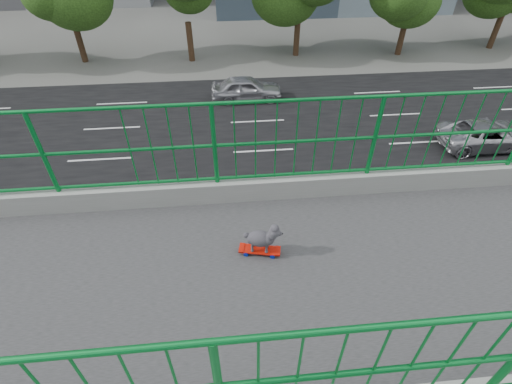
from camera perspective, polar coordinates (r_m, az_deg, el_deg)
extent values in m
cube|color=black|center=(18.62, 1.16, 6.36)|extent=(18.00, 90.00, 0.02)
cube|color=#2D2D2F|center=(4.67, 20.88, -13.04)|extent=(3.00, 24.00, 0.50)
cube|color=gray|center=(5.28, 16.37, 1.59)|extent=(0.20, 24.00, 0.30)
cylinder|color=#0D772E|center=(4.65, 19.24, 13.77)|extent=(0.04, 24.00, 0.04)
cylinder|color=#0D772E|center=(4.90, 17.86, 8.03)|extent=(0.04, 24.00, 0.04)
cylinder|color=#0D772E|center=(4.90, 17.86, 8.03)|extent=(0.06, 0.06, 1.10)
cylinder|color=black|center=(31.79, -25.53, 20.25)|extent=(0.44, 0.44, 2.97)
cylinder|color=black|center=(29.67, -10.10, 21.80)|extent=(0.44, 0.44, 2.73)
cylinder|color=black|center=(30.52, 6.31, 22.78)|extent=(0.44, 0.44, 2.87)
cylinder|color=black|center=(32.52, 21.53, 21.37)|extent=(0.44, 0.44, 2.66)
cylinder|color=black|center=(37.15, 33.08, 20.35)|extent=(0.44, 0.44, 3.01)
cube|color=red|center=(4.29, 0.58, -8.87)|extent=(0.23, 0.49, 0.02)
cube|color=#99999E|center=(4.32, -1.45, -8.85)|extent=(0.09, 0.05, 0.02)
cylinder|color=#071C98|center=(4.37, -1.35, -8.34)|extent=(0.04, 0.06, 0.06)
sphere|color=yellow|center=(4.37, -1.35, -8.34)|extent=(0.02, 0.02, 0.02)
cylinder|color=#071C98|center=(4.29, -1.56, -9.55)|extent=(0.04, 0.06, 0.06)
sphere|color=yellow|center=(4.29, -1.56, -9.55)|extent=(0.02, 0.02, 0.02)
cube|color=#99999E|center=(4.30, 2.61, -9.19)|extent=(0.09, 0.05, 0.02)
cylinder|color=#071C98|center=(4.35, 2.67, -8.67)|extent=(0.04, 0.06, 0.06)
sphere|color=yellow|center=(4.35, 2.67, -8.67)|extent=(0.02, 0.02, 0.02)
cylinder|color=#071C98|center=(4.27, 2.55, -9.89)|extent=(0.04, 0.06, 0.06)
sphere|color=yellow|center=(4.27, 2.55, -9.89)|extent=(0.02, 0.02, 0.02)
ellipsoid|color=#28262B|center=(4.16, 0.59, -7.18)|extent=(0.24, 0.31, 0.19)
sphere|color=#28262B|center=(4.06, 2.86, -6.17)|extent=(0.13, 0.13, 0.13)
sphere|color=black|center=(4.07, 4.04, -6.41)|extent=(0.02, 0.02, 0.02)
sphere|color=#28262B|center=(4.14, -1.56, -6.65)|extent=(0.06, 0.06, 0.06)
cylinder|color=#28262B|center=(4.27, 1.72, -7.95)|extent=(0.03, 0.03, 0.12)
cylinder|color=#28262B|center=(4.21, 1.62, -8.77)|extent=(0.03, 0.03, 0.12)
cylinder|color=#28262B|center=(4.28, -0.44, -7.77)|extent=(0.03, 0.03, 0.12)
cylinder|color=#28262B|center=(4.22, -0.57, -8.59)|extent=(0.03, 0.03, 0.12)
imported|color=#A5A5AB|center=(21.93, 31.97, 7.50)|extent=(2.19, 4.75, 1.32)
imported|color=#A5A5AB|center=(23.32, -1.44, 15.64)|extent=(1.72, 4.27, 1.45)
imported|color=#A5A5AB|center=(13.80, 19.24, -6.74)|extent=(1.59, 4.56, 1.50)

